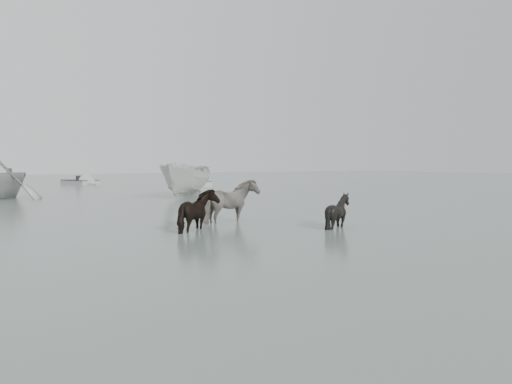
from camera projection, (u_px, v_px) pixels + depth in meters
ground at (287, 232)px, 13.30m from camera, size 140.00×140.00×0.00m
pony_pinto at (230, 197)px, 15.42m from camera, size 1.99×1.22×1.56m
pony_dark at (199, 205)px, 13.56m from camera, size 1.63×1.73×1.39m
pony_black at (338, 205)px, 14.25m from camera, size 1.37×1.28×1.25m
boat_small at (187, 178)px, 26.79m from camera, size 4.85×5.02×1.96m
skiff_port at (192, 181)px, 39.29m from camera, size 1.62×5.51×0.75m
skiff_mid at (80, 180)px, 41.63m from camera, size 3.12×4.94×0.75m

